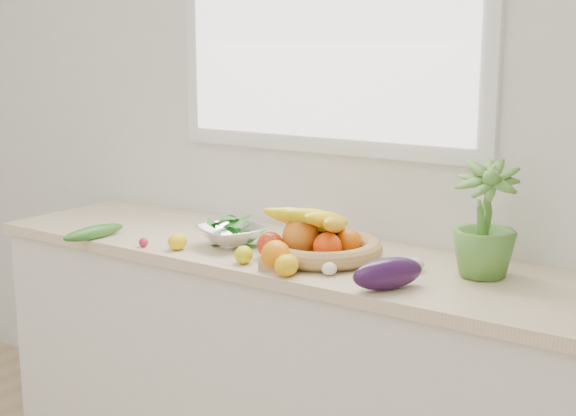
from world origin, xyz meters
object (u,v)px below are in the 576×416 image
Objects in this scene: apple at (270,245)px; fruit_basket at (321,241)px; eggplant at (388,273)px; potted_herb at (485,219)px; cucumber at (94,232)px; colander_with_spinach at (231,230)px.

fruit_basket reaches higher than apple.
eggplant is at bearing -9.46° from apple.
potted_herb is 0.54m from fruit_basket.
eggplant is 0.35m from potted_herb.
eggplant is 1.16m from cucumber.
colander_with_spinach is (-0.34, -0.05, 0.00)m from fruit_basket.
fruit_basket is at bearing 152.44° from eggplant.
potted_herb reaches higher than eggplant.
eggplant is 0.66× the size of potted_herb.
potted_herb is 0.87m from colander_with_spinach.
colander_with_spinach is (-0.85, -0.15, -0.12)m from potted_herb.
apple is 0.70m from cucumber.
cucumber is at bearing -167.48° from apple.
apple is 0.38× the size of eggplant.
eggplant is 0.46× the size of fruit_basket.
fruit_basket is at bearing 36.49° from apple.
potted_herb is (0.65, 0.20, 0.14)m from apple.
eggplant is at bearing -122.17° from potted_herb.
colander_with_spinach is at bearing -171.25° from fruit_basket.
colander_with_spinach is (0.48, 0.20, 0.04)m from cucumber.
eggplant is 0.69m from colander_with_spinach.
apple is at bearing -163.13° from potted_herb.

